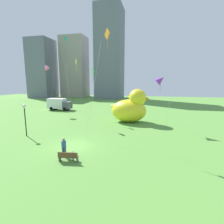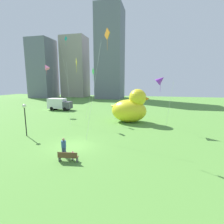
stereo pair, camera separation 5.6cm
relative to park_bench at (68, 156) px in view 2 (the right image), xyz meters
name	(u,v)px [view 2 (the right image)]	position (x,y,z in m)	size (l,w,h in m)	color
ground_plane	(73,146)	(-1.24, 3.52, -0.48)	(140.00, 140.00, 0.00)	#57903B
park_bench	(68,156)	(0.00, 0.00, 0.00)	(1.76, 0.68, 0.90)	brown
person_adult	(64,146)	(-0.89, 0.93, 0.48)	(0.43, 0.43, 1.74)	#38476B
person_child	(73,155)	(0.26, 0.39, -0.01)	(0.21, 0.21, 0.84)	silver
giant_inflatable_duck	(130,108)	(3.18, 16.25, 1.93)	(6.82, 4.38, 5.65)	yellow
lamppost	(25,111)	(-8.59, 5.35, 2.73)	(0.49, 0.49, 4.08)	black
box_truck	(59,104)	(-15.40, 24.95, 0.96)	(5.70, 2.44, 2.85)	white
city_skyline	(83,62)	(-23.75, 59.77, 15.10)	(40.09, 16.77, 36.65)	slate
kite_orange	(106,40)	(1.43, 7.21, 11.01)	(2.75, 3.68, 12.71)	silver
kite_purple	(161,80)	(7.82, 13.22, 6.60)	(2.51, 2.87, 7.86)	silver
kite_pink	(46,67)	(-16.07, 21.52, 9.58)	(2.43, 2.23, 10.84)	silver
kite_yellow	(76,65)	(-5.79, 14.50, 9.15)	(2.38, 2.61, 10.69)	silver
kite_green	(93,73)	(-3.69, 16.90, 7.85)	(1.95, 2.09, 9.29)	silver
kite_teal	(66,43)	(-14.71, 28.26, 15.84)	(2.42, 1.83, 18.05)	silver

